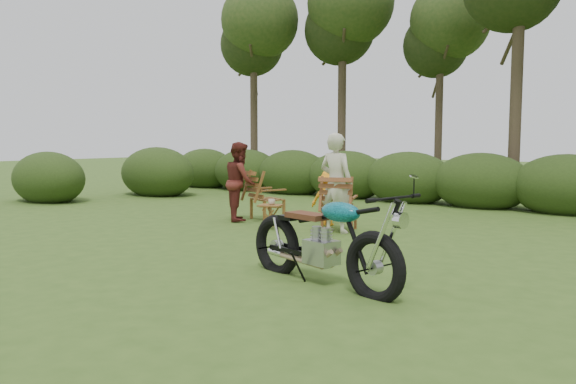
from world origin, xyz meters
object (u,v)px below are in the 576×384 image
Objects in this scene: motorcycle at (321,283)px; adult_b at (241,220)px; lawn_chair_left at (267,219)px; side_table at (271,217)px; child at (328,225)px; adult_a at (336,232)px; lawn_chair_right at (339,230)px; cup at (272,202)px.

adult_b is at bearing 154.34° from motorcycle.
side_table is at bearing 152.10° from lawn_chair_left.
motorcycle reaches higher than child.
lawn_chair_left is 1.29m from side_table.
lawn_chair_left is at bearing -80.18° from adult_b.
adult_a is 1.67× the size of child.
lawn_chair_left is 2.26× the size of side_table.
adult_b is at bearing 159.36° from side_table.
lawn_chair_right is (-1.94, 3.46, 0.00)m from motorcycle.
child is at bearing -46.98° from adult_a.
adult_b is at bearing -0.35° from child.
child is (-2.45, 3.86, 0.00)m from motorcycle.
lawn_chair_left is 0.63× the size of adult_b.
child is at bearing 57.82° from side_table.
child is (-0.60, 0.66, 0.00)m from adult_a.
cup is 1.39m from adult_a.
adult_b reaches higher than motorcycle.
cup is (0.01, 0.03, 0.29)m from side_table.
lawn_chair_left is at bearing 133.51° from cup.
child reaches higher than side_table.
side_table is 1.30m from adult_b.
lawn_chair_right is 1.34m from side_table.
side_table is 0.42× the size of child.
lawn_chair_left is (-2.02, 0.31, 0.00)m from lawn_chair_right.
adult_b is at bearing 160.64° from cup.
lawn_chair_left is at bearing -14.21° from adult_a.
motorcycle is at bearing 97.20° from lawn_chair_right.
child is (1.85, 0.59, 0.00)m from adult_b.
adult_a is at bearing 87.48° from lawn_chair_right.
motorcycle reaches higher than lawn_chair_left.
adult_b is (-2.45, 0.07, 0.00)m from adult_a.
cup reaches higher than side_table.
motorcycle is 2.12× the size of child.
cup is 0.08× the size of adult_b.
cup is 0.07× the size of adult_a.
lawn_chair_left is 0.57× the size of adult_a.
motorcycle is 5.03× the size of side_table.
adult_a is 0.89m from child.
adult_b is (-4.30, 3.28, 0.00)m from motorcycle.
adult_b is at bearing 75.09° from lawn_chair_left.
motorcycle is 1.27× the size of adult_a.
adult_b is 1.51× the size of child.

